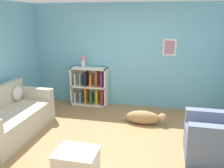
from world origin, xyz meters
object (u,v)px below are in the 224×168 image
couch (8,119)px  vase (83,61)px  bookshelf (90,87)px  coffee_table (77,164)px  recliner_chair (222,137)px  dog (144,117)px

couch → vase: vase is taller
bookshelf → vase: size_ratio=3.30×
coffee_table → recliner_chair: bearing=26.6°
couch → coffee_table: bearing=-29.3°
bookshelf → recliner_chair: 3.51m
bookshelf → coffee_table: bookshelf is taller
couch → vase: 2.36m
bookshelf → coffee_table: size_ratio=1.67×
recliner_chair → bookshelf: bearing=145.3°
coffee_table → couch: bearing=150.7°
recliner_chair → dog: bearing=141.9°
recliner_chair → coffee_table: bearing=-153.4°
couch → dog: (2.54, 1.11, -0.17)m
couch → recliner_chair: bearing=0.7°
coffee_table → dog: (0.75, 2.11, -0.08)m
recliner_chair → vase: (-3.04, 1.98, 0.80)m
couch → bookshelf: size_ratio=1.94×
bookshelf → dog: bookshelf is taller
vase → coffee_table: bearing=-72.7°
coffee_table → dog: 2.24m
bookshelf → recliner_chair: bearing=-34.7°
coffee_table → vase: bearing=107.3°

